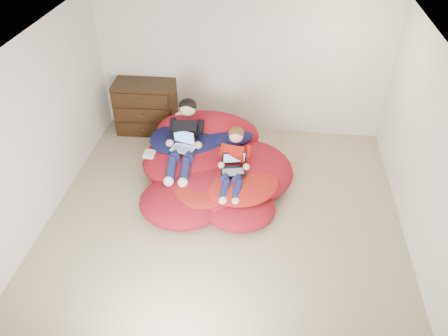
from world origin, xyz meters
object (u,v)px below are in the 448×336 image
beanbag_pile (212,167)px  older_boy (185,136)px  dresser (146,107)px  laptop_white (183,144)px  laptop_black (234,165)px  younger_boy (234,160)px

beanbag_pile → older_boy: older_boy is taller
dresser → older_boy: size_ratio=0.82×
older_boy → laptop_white: 0.14m
beanbag_pile → older_boy: bearing=161.9°
beanbag_pile → laptop_black: bearing=-41.9°
dresser → beanbag_pile: dresser is taller
dresser → laptop_black: 2.43m
older_boy → laptop_black: size_ratio=3.28×
younger_boy → laptop_black: younger_boy is taller
beanbag_pile → laptop_white: 0.59m
beanbag_pile → laptop_white: (-0.44, 0.02, 0.40)m
dresser → laptop_white: size_ratio=2.80×
beanbag_pile → younger_boy: bearing=-35.6°
younger_boy → laptop_black: bearing=-90.0°
dresser → laptop_black: dresser is taller
dresser → laptop_black: bearing=-43.5°
laptop_white → older_boy: bearing=90.0°
laptop_black → older_boy: bearing=149.6°
younger_boy → laptop_black: size_ratio=2.68×
older_boy → laptop_black: (0.81, -0.48, -0.14)m
older_boy → younger_boy: older_boy is taller
laptop_black → younger_boy: bearing=90.0°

